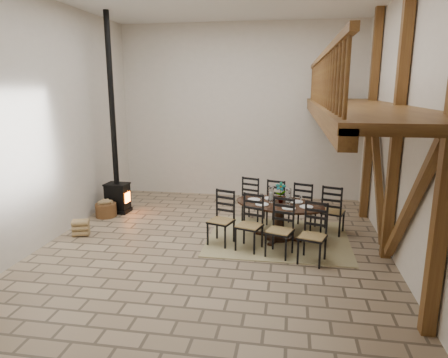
% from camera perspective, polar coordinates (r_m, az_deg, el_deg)
% --- Properties ---
extents(ground, '(8.00, 8.00, 0.00)m').
position_cam_1_polar(ground, '(8.43, -1.38, -9.47)').
color(ground, '#9F876A').
rests_on(ground, ground).
extents(room_shell, '(7.02, 8.02, 5.01)m').
position_cam_1_polar(room_shell, '(7.65, 7.45, 11.35)').
color(room_shell, silver).
rests_on(room_shell, ground).
extents(rug, '(3.00, 2.50, 0.02)m').
position_cam_1_polar(rug, '(8.87, 7.75, -8.35)').
color(rug, tan).
rests_on(rug, ground).
extents(dining_table, '(2.94, 2.79, 1.25)m').
position_cam_1_polar(dining_table, '(8.73, 7.83, -5.98)').
color(dining_table, black).
rests_on(dining_table, ground).
extents(wood_stove, '(0.63, 0.50, 5.00)m').
position_cam_1_polar(wood_stove, '(10.66, -15.19, 1.33)').
color(wood_stove, black).
rests_on(wood_stove, ground).
extents(log_basket, '(0.52, 0.52, 0.43)m').
position_cam_1_polar(log_basket, '(10.59, -16.50, -4.18)').
color(log_basket, brown).
rests_on(log_basket, ground).
extents(log_stack, '(0.41, 0.34, 0.36)m').
position_cam_1_polar(log_stack, '(9.44, -19.77, -6.57)').
color(log_stack, tan).
rests_on(log_stack, ground).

